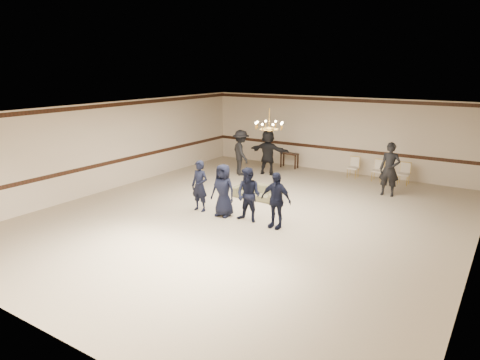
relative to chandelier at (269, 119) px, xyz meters
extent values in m
cube|color=#B6AA8C|center=(0.00, -1.00, -2.88)|extent=(12.00, 14.00, 0.01)
cube|color=black|center=(0.00, -1.00, 0.33)|extent=(12.00, 14.00, 0.01)
cube|color=beige|center=(0.00, 6.00, -1.27)|extent=(12.00, 0.01, 3.20)
cube|color=beige|center=(0.00, -8.00, -1.27)|extent=(12.00, 0.01, 3.20)
cube|color=beige|center=(-6.00, -1.00, -1.27)|extent=(0.01, 14.00, 3.20)
cube|color=black|center=(0.00, 5.99, -1.88)|extent=(12.00, 0.02, 0.14)
cube|color=black|center=(0.00, 5.99, 0.21)|extent=(12.00, 0.02, 0.14)
imported|color=black|center=(-1.66, -1.42, -2.07)|extent=(0.59, 0.39, 1.62)
imported|color=black|center=(-0.76, -1.42, -2.07)|extent=(0.81, 0.55, 1.62)
imported|color=black|center=(0.14, -1.42, -2.07)|extent=(0.79, 0.62, 1.62)
imported|color=black|center=(1.04, -1.42, -2.07)|extent=(0.96, 0.43, 1.62)
imported|color=#6B6A47|center=(-0.82, 0.67, -2.63)|extent=(1.70, 0.71, 0.49)
imported|color=black|center=(-3.11, 3.21, -1.93)|extent=(1.40, 1.31, 1.90)
imported|color=black|center=(-2.21, 3.91, -1.93)|extent=(1.79, 0.66, 1.90)
imported|color=black|center=(2.89, 3.51, -1.93)|extent=(0.71, 0.48, 1.90)
cube|color=#321A10|center=(-1.99, 5.49, -2.54)|extent=(0.83, 0.41, 0.67)
camera|label=1|loc=(6.49, -11.65, 1.57)|focal=32.34mm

